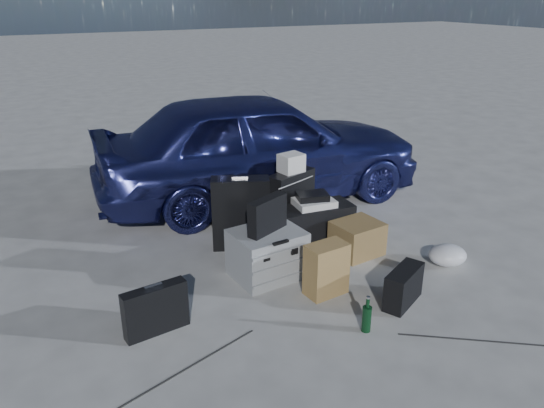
# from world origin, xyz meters

# --- Properties ---
(ground) EXTENTS (60.00, 60.00, 0.00)m
(ground) POSITION_xyz_m (0.00, 0.00, 0.00)
(ground) COLOR #BAB9B4
(ground) RESTS_ON ground
(car) EXTENTS (3.81, 1.82, 1.26)m
(car) POSITION_xyz_m (0.55, 2.13, 0.63)
(car) COLOR #33388A
(car) RESTS_ON ground
(pelican_case) EXTENTS (0.61, 0.51, 0.41)m
(pelican_case) POSITION_xyz_m (-0.20, 0.44, 0.21)
(pelican_case) COLOR gray
(pelican_case) RESTS_ON ground
(laptop_bag) EXTENTS (0.40, 0.25, 0.30)m
(laptop_bag) POSITION_xyz_m (-0.20, 0.44, 0.56)
(laptop_bag) COLOR black
(laptop_bag) RESTS_ON pelican_case
(briefcase) EXTENTS (0.47, 0.16, 0.36)m
(briefcase) POSITION_xyz_m (-1.27, 0.08, 0.18)
(briefcase) COLOR black
(briefcase) RESTS_ON ground
(suitcase_left) EXTENTS (0.56, 0.39, 0.69)m
(suitcase_left) POSITION_xyz_m (-0.17, 1.04, 0.34)
(suitcase_left) COLOR black
(suitcase_left) RESTS_ON ground
(suitcase_right) EXTENTS (0.55, 0.36, 0.62)m
(suitcase_right) POSITION_xyz_m (0.43, 1.16, 0.31)
(suitcase_right) COLOR black
(suitcase_right) RESTS_ON ground
(white_carton) EXTENTS (0.25, 0.22, 0.18)m
(white_carton) POSITION_xyz_m (0.43, 1.17, 0.71)
(white_carton) COLOR silver
(white_carton) RESTS_ON suitcase_right
(duffel_bag) EXTENTS (0.77, 0.37, 0.38)m
(duffel_bag) POSITION_xyz_m (0.48, 0.81, 0.19)
(duffel_bag) COLOR black
(duffel_bag) RESTS_ON ground
(flat_box_white) EXTENTS (0.39, 0.31, 0.06)m
(flat_box_white) POSITION_xyz_m (0.49, 0.82, 0.41)
(flat_box_white) COLOR silver
(flat_box_white) RESTS_ON duffel_bag
(flat_box_black) EXTENTS (0.33, 0.27, 0.06)m
(flat_box_black) POSITION_xyz_m (0.48, 0.83, 0.47)
(flat_box_black) COLOR black
(flat_box_black) RESTS_ON flat_box_white
(kraft_bag) EXTENTS (0.34, 0.23, 0.43)m
(kraft_bag) POSITION_xyz_m (0.08, -0.03, 0.22)
(kraft_bag) COLOR #AF884C
(kraft_bag) RESTS_ON ground
(cardboard_box) EXTENTS (0.45, 0.40, 0.31)m
(cardboard_box) POSITION_xyz_m (0.72, 0.43, 0.15)
(cardboard_box) COLOR olive
(cardboard_box) RESTS_ON ground
(plastic_bag) EXTENTS (0.41, 0.38, 0.19)m
(plastic_bag) POSITION_xyz_m (1.31, -0.12, 0.09)
(plastic_bag) COLOR silver
(plastic_bag) RESTS_ON ground
(messenger_bag) EXTENTS (0.44, 0.33, 0.29)m
(messenger_bag) POSITION_xyz_m (0.54, -0.43, 0.15)
(messenger_bag) COLOR black
(messenger_bag) RESTS_ON ground
(green_bottle) EXTENTS (0.08, 0.08, 0.27)m
(green_bottle) POSITION_xyz_m (0.07, -0.60, 0.13)
(green_bottle) COLOR black
(green_bottle) RESTS_ON ground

